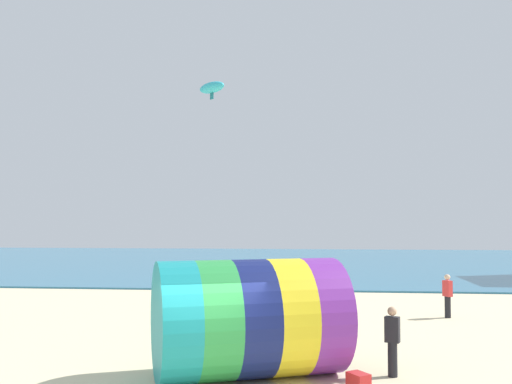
% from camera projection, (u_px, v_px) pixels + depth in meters
% --- Properties ---
extents(sea, '(120.00, 40.00, 0.10)m').
position_uv_depth(sea, '(285.00, 262.00, 50.92)').
color(sea, teal).
rests_on(sea, ground).
extents(giant_inflatable_tube, '(5.38, 4.42, 2.96)m').
position_uv_depth(giant_inflatable_tube, '(250.00, 318.00, 14.39)').
color(giant_inflatable_tube, teal).
rests_on(giant_inflatable_tube, ground).
extents(kite_handler, '(0.42, 0.33, 1.76)m').
position_uv_depth(kite_handler, '(392.00, 341.00, 14.43)').
color(kite_handler, black).
rests_on(kite_handler, ground).
extents(kite_cyan_parafoil, '(1.22, 1.13, 0.61)m').
position_uv_depth(kite_cyan_parafoil, '(212.00, 88.00, 19.92)').
color(kite_cyan_parafoil, '#2DB2C6').
extents(bystander_mid_beach, '(0.42, 0.37, 1.67)m').
position_uv_depth(bystander_mid_beach, '(299.00, 309.00, 19.80)').
color(bystander_mid_beach, '#383D56').
rests_on(bystander_mid_beach, ground).
extents(bystander_far_left, '(0.37, 0.42, 1.74)m').
position_uv_depth(bystander_far_left, '(448.00, 295.00, 22.89)').
color(bystander_far_left, black).
rests_on(bystander_far_left, ground).
extents(cooler_box, '(0.59, 0.63, 0.36)m').
position_uv_depth(cooler_box, '(358.00, 381.00, 13.41)').
color(cooler_box, red).
rests_on(cooler_box, ground).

